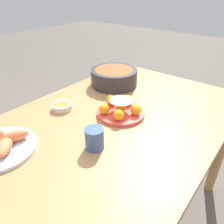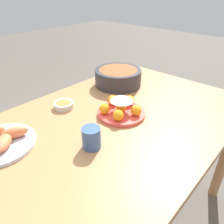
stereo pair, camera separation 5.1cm
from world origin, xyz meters
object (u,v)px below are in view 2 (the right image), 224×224
object	(u,v)px
cake_plate	(121,109)
cup_near	(91,138)
dining_table	(103,143)
serving_bowl	(118,77)
sauce_bowl	(64,105)

from	to	relation	value
cake_plate	cup_near	distance (m)	0.26
dining_table	serving_bowl	bearing A→B (deg)	32.23
dining_table	cup_near	xyz separation A→B (m)	(-0.13, -0.07, 0.14)
dining_table	cup_near	bearing A→B (deg)	-151.94
serving_bowl	cup_near	distance (m)	0.59
cup_near	sauce_bowl	bearing A→B (deg)	70.55
dining_table	sauce_bowl	xyz separation A→B (m)	(-0.02, 0.25, 0.11)
cake_plate	serving_bowl	xyz separation A→B (m)	(0.25, 0.23, 0.02)
dining_table	cup_near	distance (m)	0.20
serving_bowl	sauce_bowl	world-z (taller)	serving_bowl
serving_bowl	sauce_bowl	bearing A→B (deg)	177.82
cake_plate	serving_bowl	bearing A→B (deg)	42.70
serving_bowl	cup_near	xyz separation A→B (m)	(-0.50, -0.30, -0.01)
dining_table	cake_plate	size ratio (longest dim) A/B	6.57
dining_table	serving_bowl	size ratio (longest dim) A/B	5.39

